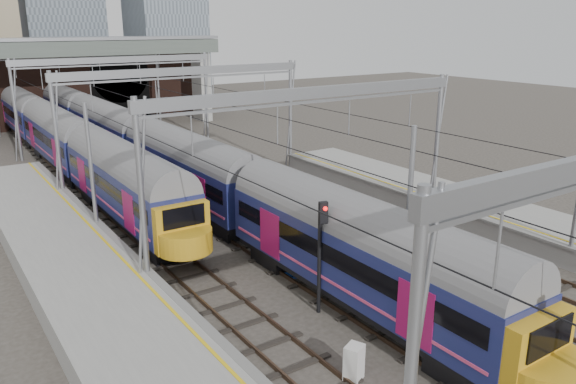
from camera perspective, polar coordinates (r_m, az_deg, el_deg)
ground at (r=21.92m, az=15.39°, el=-12.60°), size 160.00×160.00×0.00m
platform_left at (r=18.28m, az=-13.75°, el=-16.83°), size 4.32×55.00×1.12m
tracks at (r=32.66m, az=-4.76°, el=-2.07°), size 14.40×80.00×0.22m
overhead_line at (r=36.95m, az=-10.04°, el=10.36°), size 16.80×80.00×8.00m
retaining_wall at (r=66.34m, az=-19.90°, el=10.42°), size 28.00×2.75×9.00m
overbridge at (r=60.05m, az=-20.01°, el=12.67°), size 28.00×3.00×9.25m
train_main at (r=40.15m, az=-14.45°, el=4.51°), size 2.61×60.34×4.55m
train_second at (r=52.62m, az=-23.90°, el=6.40°), size 2.58×59.79×4.52m
signal_near_left at (r=20.57m, az=3.35°, el=-5.20°), size 0.35×0.45×4.46m
relay_cabinet at (r=18.04m, az=6.72°, el=-16.83°), size 0.72×0.68×1.16m
equip_cover_a at (r=24.62m, az=0.64°, el=-8.44°), size 0.91×0.79×0.09m
equip_cover_b at (r=30.38m, az=-0.24°, el=-3.42°), size 0.82×0.58×0.10m
equip_cover_c at (r=28.10m, az=3.80°, el=-5.18°), size 0.86×0.69×0.09m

